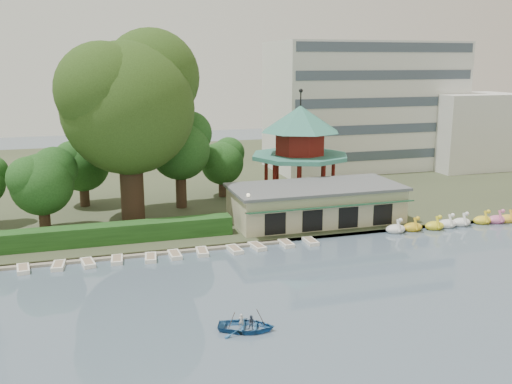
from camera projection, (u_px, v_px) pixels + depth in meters
name	position (u px, v px, depth m)	size (l,w,h in m)	color
ground_plane	(305.00, 321.00, 39.12)	(220.00, 220.00, 0.00)	slate
shore	(179.00, 176.00, 87.52)	(220.00, 70.00, 0.40)	#424930
embankment	(238.00, 244.00, 55.20)	(220.00, 0.60, 0.30)	gray
dock	(111.00, 256.00, 51.69)	(34.00, 1.60, 0.24)	gray
boathouse	(316.00, 203.00, 61.91)	(18.60, 9.39, 3.90)	#BBB28D
pavilion	(300.00, 143.00, 70.68)	(12.40, 12.40, 13.50)	#BBB28D
office_building	(381.00, 110.00, 91.91)	(38.00, 18.00, 20.00)	silver
hedge	(76.00, 236.00, 53.64)	(30.00, 2.00, 1.80)	#22501B
lamp_post	(248.00, 206.00, 56.50)	(0.36, 0.36, 4.28)	black
big_tree	(129.00, 98.00, 59.85)	(15.38, 14.33, 20.56)	#3A281C
small_trees	(103.00, 163.00, 63.75)	(38.81, 16.40, 11.30)	#3A281C
swan_boats	(474.00, 221.00, 62.00)	(22.26, 2.16, 1.92)	white
moored_rowboats	(134.00, 259.00, 50.94)	(35.15, 2.78, 0.36)	white
rowboat_with_passengers	(246.00, 323.00, 37.63)	(6.27, 5.42, 2.01)	#275D94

